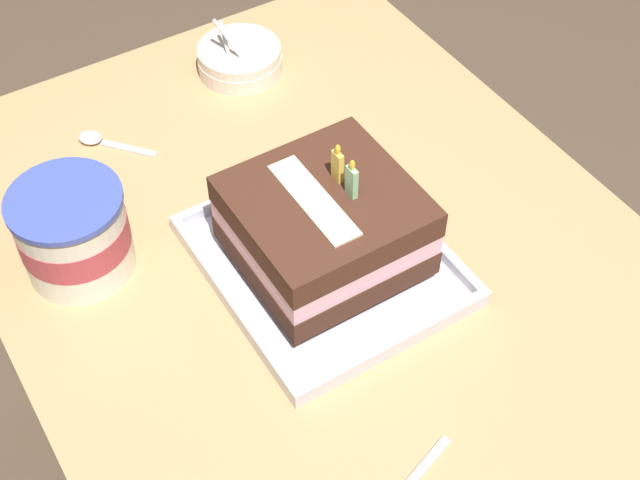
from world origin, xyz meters
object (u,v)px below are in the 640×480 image
Objects in this scene: birthday_cake at (325,225)px; ice_cream_tub at (73,232)px; serving_spoon_near_tray at (96,139)px; foil_tray at (324,262)px; bowl_stack at (240,59)px.

ice_cream_tub is (-0.16, -0.26, -0.02)m from birthday_cake.
birthday_cake is 2.00× the size of serving_spoon_near_tray.
foil_tray is 2.28× the size of ice_cream_tub.
foil_tray is 0.42m from bowl_stack.
foil_tray is at bearing 22.87° from serving_spoon_near_tray.
bowl_stack is at bearing 123.98° from ice_cream_tub.
birthday_cake is at bearing 22.87° from serving_spoon_near_tray.
serving_spoon_near_tray is (-0.37, -0.16, -0.07)m from birthday_cake.
ice_cream_tub is at bearing -122.34° from foil_tray.
birthday_cake is at bearing 57.66° from ice_cream_tub.
birthday_cake is 0.41m from serving_spoon_near_tray.
birthday_cake is 1.58× the size of bowl_stack.
bowl_stack is (-0.41, 0.10, -0.06)m from birthday_cake.
bowl_stack is 0.43m from ice_cream_tub.
serving_spoon_near_tray is at bearing -157.13° from birthday_cake.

